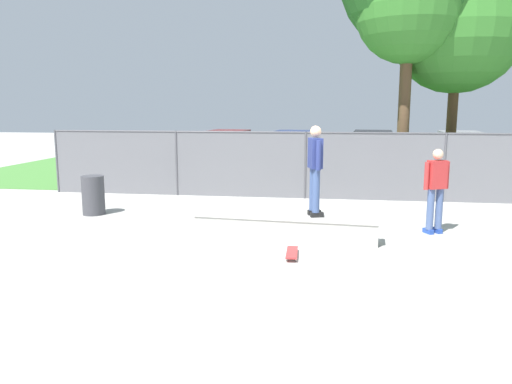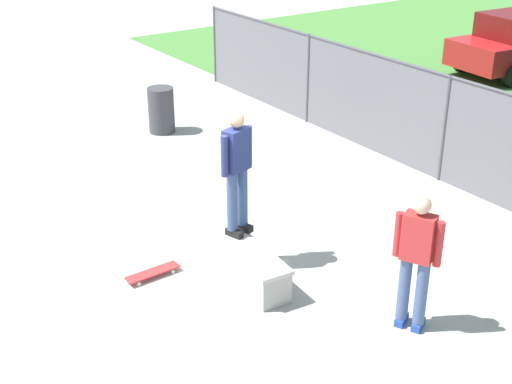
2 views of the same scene
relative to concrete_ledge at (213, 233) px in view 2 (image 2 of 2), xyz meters
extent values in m
plane|color=#ADAAA3|center=(0.19, -0.82, -0.25)|extent=(80.00, 80.00, 0.00)
cube|color=#A8A59E|center=(0.00, 0.00, -0.03)|extent=(3.75, 0.74, 0.44)
cube|color=beige|center=(0.00, 0.00, 0.22)|extent=(3.80, 0.78, 0.06)
cube|color=black|center=(0.59, 0.17, 0.30)|extent=(0.28, 0.18, 0.10)
cube|color=black|center=(0.65, -0.04, 0.30)|extent=(0.28, 0.18, 0.10)
cylinder|color=#384C7A|center=(0.56, 0.16, 0.79)|extent=(0.15, 0.15, 0.88)
cylinder|color=#384C7A|center=(0.62, -0.05, 0.79)|extent=(0.15, 0.15, 0.88)
cube|color=navy|center=(0.59, 0.05, 1.53)|extent=(0.32, 0.43, 0.60)
cylinder|color=navy|center=(0.52, 0.29, 1.51)|extent=(0.10, 0.10, 0.58)
cylinder|color=navy|center=(0.66, -0.19, 1.51)|extent=(0.10, 0.10, 0.58)
sphere|color=tan|center=(0.59, 0.05, 1.96)|extent=(0.22, 0.22, 0.22)
cube|color=red|center=(0.24, -1.15, -0.17)|extent=(0.23, 0.81, 0.02)
cube|color=#B2B2B7|center=(0.24, -1.42, -0.19)|extent=(0.14, 0.06, 0.02)
cube|color=#B2B2B7|center=(0.23, -0.88, -0.19)|extent=(0.14, 0.06, 0.02)
cylinder|color=silver|center=(0.16, -1.43, -0.23)|extent=(0.03, 0.06, 0.05)
cylinder|color=silver|center=(0.33, -1.42, -0.23)|extent=(0.03, 0.06, 0.05)
cylinder|color=silver|center=(0.14, -0.88, -0.23)|extent=(0.03, 0.06, 0.05)
cylinder|color=silver|center=(0.31, -0.88, -0.23)|extent=(0.03, 0.06, 0.05)
cylinder|color=#4C4C51|center=(-7.66, 4.76, 0.74)|extent=(0.07, 0.07, 1.98)
cylinder|color=#4C4C51|center=(-3.74, 4.76, 0.74)|extent=(0.07, 0.07, 1.98)
cylinder|color=#4C4C51|center=(0.19, 4.76, 0.74)|extent=(0.07, 0.07, 1.98)
cylinder|color=#4C4C51|center=(0.19, 4.76, 1.70)|extent=(15.71, 0.05, 0.05)
cube|color=slate|center=(0.19, 4.76, 0.74)|extent=(15.71, 0.01, 1.98)
cylinder|color=black|center=(-4.60, 10.98, 0.07)|extent=(0.28, 0.66, 0.64)
cube|color=#2647A5|center=(3.02, 0.95, -0.20)|extent=(0.21, 0.28, 0.10)
cube|color=#2647A5|center=(3.22, 1.05, -0.20)|extent=(0.21, 0.28, 0.10)
cylinder|color=#475B89|center=(3.03, 0.92, 0.29)|extent=(0.15, 0.15, 0.88)
cylinder|color=#475B89|center=(3.23, 1.02, 0.29)|extent=(0.15, 0.15, 0.88)
cube|color=red|center=(3.13, 0.97, 1.03)|extent=(0.44, 0.36, 0.60)
cylinder|color=red|center=(2.91, 0.86, 1.01)|extent=(0.10, 0.10, 0.58)
cylinder|color=red|center=(3.36, 1.08, 1.01)|extent=(0.10, 0.10, 0.58)
sphere|color=beige|center=(3.13, 0.97, 1.46)|extent=(0.22, 0.22, 0.22)
cylinder|color=#3F3F44|center=(-5.00, 1.75, 0.24)|extent=(0.56, 0.56, 0.98)
camera|label=1|loc=(0.84, -9.91, 2.44)|focal=35.00mm
camera|label=2|loc=(8.11, -4.81, 5.07)|focal=49.64mm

